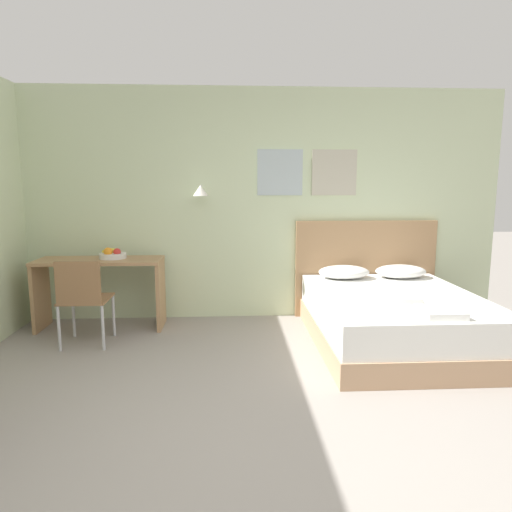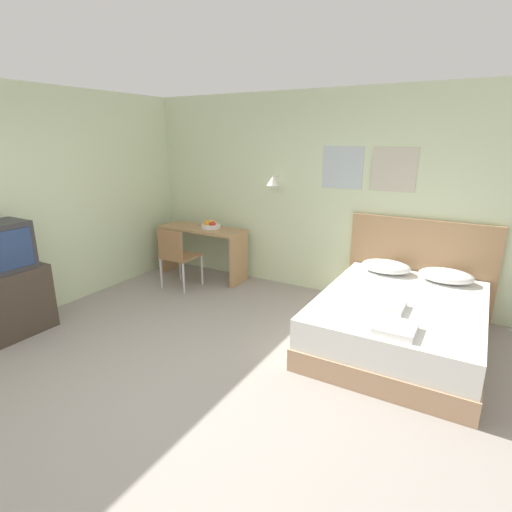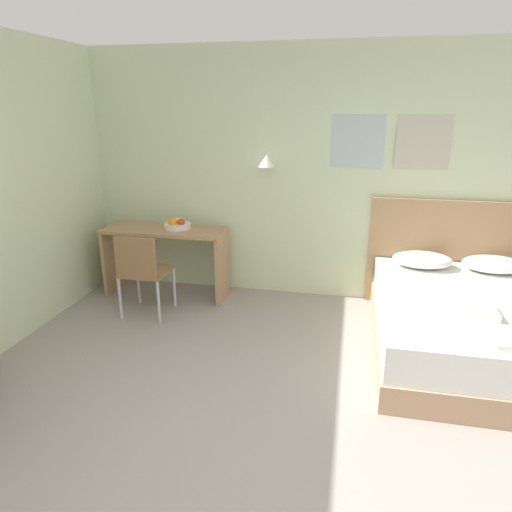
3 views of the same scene
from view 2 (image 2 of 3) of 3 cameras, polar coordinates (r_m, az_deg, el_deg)
ground_plane at (r=3.55m, az=-11.33°, el=-19.44°), size 24.00×24.00×0.00m
wall_back at (r=5.44m, az=8.64°, el=8.66°), size 5.88×0.31×2.65m
bed at (r=4.37m, az=19.72°, el=-8.95°), size 1.56×2.00×0.51m
headboard at (r=5.21m, az=22.22°, el=-1.32°), size 1.68×0.06×1.14m
pillow_left at (r=5.00m, az=18.07°, el=-1.45°), size 0.57×0.39×0.15m
pillow_right at (r=4.92m, az=25.51°, el=-2.57°), size 0.57×0.39×0.15m
folded_towel_near_foot at (r=4.00m, az=17.94°, el=-6.66°), size 0.35×0.30×0.06m
folded_towel_mid_bed at (r=3.56m, az=19.28°, el=-9.73°), size 0.32×0.33×0.06m
desk at (r=6.08m, az=-7.65°, el=1.99°), size 1.34×0.49×0.77m
desk_chair at (r=5.64m, az=-11.36°, el=0.35°), size 0.45×0.45×0.86m
fruit_bowl at (r=5.97m, az=-6.49°, el=4.38°), size 0.29×0.29×0.13m
tv_stand at (r=5.06m, az=-31.56°, el=-5.64°), size 0.46×0.73×0.73m
television at (r=4.88m, az=-32.64°, el=1.12°), size 0.45×0.50×0.51m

